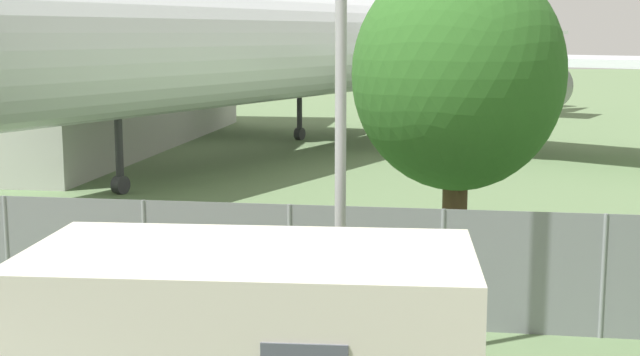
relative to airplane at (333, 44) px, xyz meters
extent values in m
cylinder|color=gray|center=(-2.52, -23.33, -3.36)|extent=(0.07, 0.07, 2.04)
cylinder|color=gray|center=(0.02, -23.33, -3.36)|extent=(0.07, 0.07, 2.04)
cylinder|color=gray|center=(2.57, -23.33, -3.36)|extent=(0.07, 0.07, 2.04)
cylinder|color=gray|center=(5.11, -23.33, -3.36)|extent=(0.07, 0.07, 2.04)
cylinder|color=gray|center=(7.66, -23.33, -3.36)|extent=(0.07, 0.07, 2.04)
cube|color=slate|center=(0.02, -23.33, -3.36)|extent=(56.00, 0.01, 2.04)
cylinder|color=white|center=(-0.18, -0.45, 0.06)|extent=(18.26, 37.60, 4.29)
cone|color=white|center=(7.95, 20.06, 0.06)|extent=(5.56, 6.40, 3.86)
cube|color=white|center=(10.63, -2.65, -0.59)|extent=(17.84, 13.33, 0.30)
cylinder|color=#939399|center=(8.35, -1.32, -1.70)|extent=(3.21, 4.30, 1.93)
cube|color=white|center=(-9.56, 5.36, -0.59)|extent=(18.22, 9.38, 0.30)
cylinder|color=#939399|center=(-6.99, 4.75, -1.70)|extent=(3.21, 4.30, 1.93)
cube|color=white|center=(6.49, 16.37, 0.49)|extent=(10.03, 6.66, 0.20)
cylinder|color=#2D2D33|center=(-4.82, -12.15, -3.23)|extent=(0.24, 0.24, 2.30)
cylinder|color=#2D2D33|center=(-4.82, -12.15, -4.10)|extent=(0.49, 0.63, 0.56)
cylinder|color=#2D2D33|center=(2.93, 0.41, -3.23)|extent=(0.24, 0.24, 2.30)
cylinder|color=#2D2D33|center=(2.93, 0.41, -4.10)|extent=(0.49, 0.63, 0.56)
cylinder|color=#2D2D33|center=(-1.85, 2.30, -3.23)|extent=(0.24, 0.24, 2.30)
cylinder|color=#2D2D33|center=(-1.85, 2.30, -4.10)|extent=(0.49, 0.63, 0.56)
cube|color=#A37A47|center=(0.01, -26.65, -3.64)|extent=(1.94, 0.78, 0.04)
cube|color=#A37A47|center=(0.02, -26.09, -3.94)|extent=(1.93, 0.30, 0.04)
cylinder|color=#4C3823|center=(5.28, -20.33, -3.21)|extent=(0.49, 0.49, 2.35)
ellipsoid|color=#2D6023|center=(5.28, -20.33, -0.30)|extent=(4.07, 4.07, 4.48)
cylinder|color=#99999E|center=(3.69, -25.36, 0.06)|extent=(0.16, 0.16, 8.89)
camera|label=1|loc=(5.31, -37.62, 0.48)|focal=50.00mm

